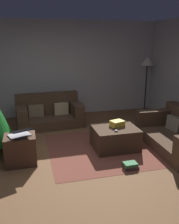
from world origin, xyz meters
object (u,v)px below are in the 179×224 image
Objects in this scene: laptop at (20,134)px; tv_remote at (116,130)px; couch_left at (49,113)px; gift_box at (117,124)px; ottoman at (115,138)px; side_table at (21,150)px; book_stack at (130,165)px; corner_lamp at (147,65)px.

tv_remote is at bearing 3.02° from laptop.
couch_left is 10.21× the size of tv_remote.
gift_box is at bearing 9.51° from laptop.
couch_left reaches higher than ottoman.
laptop is (-1.77, -0.24, 0.35)m from ottoman.
couch_left is at bearing 70.94° from side_table.
side_table is 1.88m from book_stack.
tv_remote reaches higher than book_stack.
ottoman is 3.04m from corner_lamp.
tv_remote is 1.73m from laptop.
gift_box is 1.89m from side_table.
corner_lamp is (3.54, 2.38, 1.13)m from side_table.
laptop reaches higher than gift_box.
couch_left reaches higher than laptop.
book_stack is 0.16× the size of corner_lamp.
couch_left is at bearing 125.36° from gift_box.
tv_remote is at bearing 91.75° from book_stack.
side_table is (-1.74, -0.04, -0.18)m from tv_remote.
corner_lamp is (1.69, 2.13, 0.90)m from gift_box.
book_stack is (1.09, -2.57, -0.25)m from couch_left.
couch_left reaches higher than tv_remote.
corner_lamp is (1.75, 2.19, 1.17)m from ottoman.
gift_box is 1.58× the size of tv_remote.
side_table is 1.09× the size of laptop.
corner_lamp is (1.78, 3.02, 1.33)m from book_stack.
side_table is 0.32× the size of corner_lamp.
tv_remote is at bearing -127.51° from corner_lamp.
side_table is at bearing -172.11° from gift_box.
couch_left is at bearing -171.00° from corner_lamp.
side_table is at bearing -173.83° from ottoman.
ottoman is 1.80m from side_table.
corner_lamp reaches higher than book_stack.
side_table is (-0.67, -1.93, -0.04)m from couch_left.
couch_left reaches higher than side_table.
gift_box is 1.00m from book_stack.
ottoman is 1.77× the size of laptop.
gift_box is 1.86m from laptop.
gift_box is 2.86m from corner_lamp.
tv_remote is at bearing -117.58° from gift_box.
tv_remote is 3.10m from corner_lamp.
corner_lamp reaches higher than tv_remote.
tv_remote is (1.07, -1.89, 0.14)m from couch_left.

